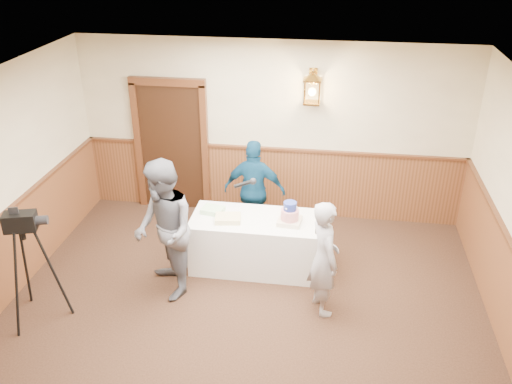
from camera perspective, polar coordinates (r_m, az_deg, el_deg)
ground at (r=6.20m, az=-2.66°, el=-17.60°), size 7.00×7.00×0.00m
room_shell at (r=5.63m, az=-2.65°, el=-3.16°), size 6.02×7.02×2.81m
display_table at (r=7.43m, az=0.23°, el=-5.33°), size 1.80×0.80×0.75m
tiered_cake at (r=7.10m, az=3.57°, el=-2.42°), size 0.33×0.33×0.31m
sheet_cake_yellow at (r=7.19m, az=-2.97°, el=-2.80°), size 0.37×0.30×0.07m
sheet_cake_green at (r=7.40m, az=-4.57°, el=-1.91°), size 0.32×0.28×0.07m
interviewer at (r=6.75m, az=-9.64°, el=-4.03°), size 1.60×1.12×1.82m
baker at (r=6.50m, az=7.17°, el=-6.92°), size 0.54×0.64×1.49m
assistant_p at (r=7.93m, az=-0.15°, el=0.16°), size 0.92×0.41×1.55m
tv_camera_rig at (r=6.90m, az=-22.53°, el=-7.83°), size 0.56×0.52×1.43m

